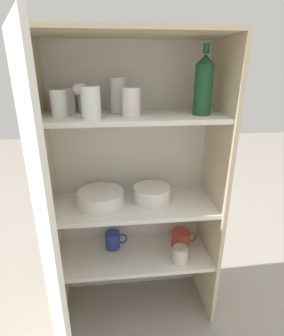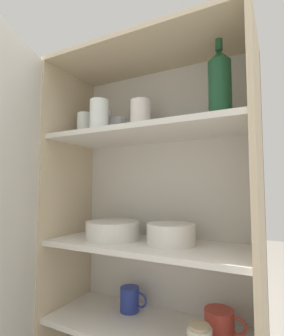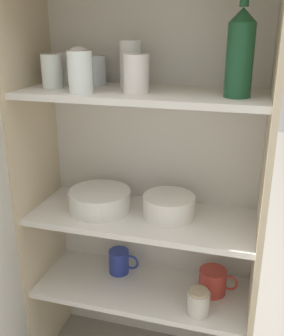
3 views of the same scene
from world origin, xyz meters
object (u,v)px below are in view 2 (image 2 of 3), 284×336
object	(u,v)px
wine_bottle	(220,84)
coffee_mug_primary	(130,299)
mixing_bowl_large	(171,233)
plate_stack_white	(113,230)

from	to	relation	value
wine_bottle	coffee_mug_primary	size ratio (longest dim) A/B	2.31
wine_bottle	mixing_bowl_large	bearing A→B (deg)	165.19
plate_stack_white	mixing_bowl_large	xyz separation A→B (m)	(0.25, 0.01, 0.01)
plate_stack_white	coffee_mug_primary	bearing A→B (deg)	52.14
wine_bottle	plate_stack_white	size ratio (longest dim) A/B	1.26
wine_bottle	plate_stack_white	xyz separation A→B (m)	(-0.44, 0.04, -0.51)
wine_bottle	mixing_bowl_large	world-z (taller)	wine_bottle
wine_bottle	coffee_mug_primary	bearing A→B (deg)	166.04
wine_bottle	plate_stack_white	world-z (taller)	wine_bottle
wine_bottle	mixing_bowl_large	distance (m)	0.54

